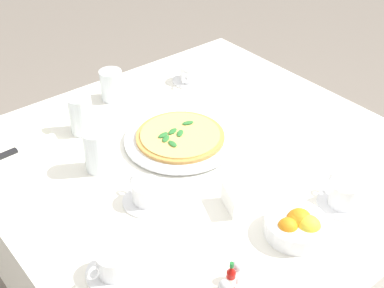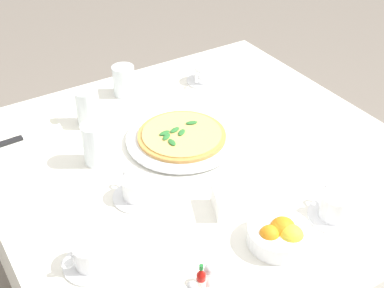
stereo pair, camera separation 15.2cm
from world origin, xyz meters
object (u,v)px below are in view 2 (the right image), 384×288
(coffee_cup_left_edge, at_px, (205,75))
(napkin_folded, at_px, (26,140))
(water_glass_near_right, at_px, (88,110))
(menu_card, at_px, (215,202))
(dinner_knife, at_px, (27,136))
(coffee_cup_center_back, at_px, (137,189))
(water_glass_right_edge, at_px, (124,82))
(citrus_bowl, at_px, (280,234))
(salt_shaker, at_px, (209,275))
(pizza_plate, at_px, (182,139))
(coffee_cup_far_left, at_px, (90,256))
(hot_sauce_bottle, at_px, (201,281))
(water_glass_near_left, at_px, (95,146))
(coffee_cup_far_right, at_px, (335,207))
(pizza, at_px, (182,135))

(coffee_cup_left_edge, height_order, napkin_folded, coffee_cup_left_edge)
(water_glass_near_right, relative_size, menu_card, 1.42)
(dinner_knife, bearing_deg, coffee_cup_center_back, -68.64)
(coffee_cup_left_edge, xyz_separation_m, water_glass_right_edge, (-0.28, 0.07, 0.02))
(water_glass_near_right, distance_m, citrus_bowl, 0.74)
(water_glass_right_edge, distance_m, salt_shaker, 0.86)
(napkin_folded, bearing_deg, water_glass_near_right, 1.46)
(pizza_plate, distance_m, napkin_folded, 0.47)
(menu_card, bearing_deg, coffee_cup_far_left, 111.77)
(napkin_folded, bearing_deg, citrus_bowl, -59.65)
(pizza_plate, relative_size, hot_sauce_bottle, 4.04)
(water_glass_near_left, height_order, salt_shaker, water_glass_near_left)
(napkin_folded, xyz_separation_m, salt_shaker, (0.18, -0.73, 0.02))
(water_glass_near_right, relative_size, napkin_folded, 0.54)
(coffee_cup_far_right, distance_m, water_glass_right_edge, 0.85)
(pizza_plate, distance_m, pizza, 0.01)
(coffee_cup_far_right, distance_m, dinner_knife, 0.91)
(menu_card, bearing_deg, coffee_cup_far_right, -103.82)
(pizza, xyz_separation_m, water_glass_near_left, (-0.26, 0.04, 0.03))
(pizza_plate, xyz_separation_m, hot_sauce_bottle, (-0.25, -0.50, 0.02))
(water_glass_near_right, xyz_separation_m, menu_card, (0.11, -0.54, -0.02))
(pizza, xyz_separation_m, salt_shaker, (-0.22, -0.49, 0.00))
(menu_card, bearing_deg, pizza_plate, 6.22)
(water_glass_near_right, xyz_separation_m, salt_shaker, (-0.03, -0.73, -0.03))
(coffee_cup_left_edge, height_order, menu_card, coffee_cup_left_edge)
(pizza, bearing_deg, hot_sauce_bottle, -116.74)
(pizza_plate, distance_m, coffee_cup_center_back, 0.28)
(hot_sauce_bottle, bearing_deg, pizza_plate, 63.22)
(water_glass_near_left, bearing_deg, coffee_cup_center_back, -82.21)
(pizza, distance_m, coffee_cup_left_edge, 0.38)
(coffee_cup_far_left, distance_m, napkin_folded, 0.55)
(water_glass_near_left, distance_m, water_glass_near_right, 0.20)
(salt_shaker, bearing_deg, menu_card, 53.13)
(coffee_cup_far_right, xyz_separation_m, coffee_cup_center_back, (-0.38, 0.33, -0.00))
(coffee_cup_center_back, distance_m, coffee_cup_left_edge, 0.66)
(water_glass_near_right, bearing_deg, coffee_cup_far_right, -63.80)
(water_glass_near_right, relative_size, dinner_knife, 0.62)
(coffee_cup_center_back, distance_m, water_glass_near_right, 0.39)
(water_glass_right_edge, bearing_deg, coffee_cup_far_right, -78.03)
(coffee_cup_center_back, xyz_separation_m, napkin_folded, (-0.17, 0.39, -0.02))
(coffee_cup_far_right, height_order, coffee_cup_left_edge, coffee_cup_far_right)
(coffee_cup_far_left, distance_m, menu_card, 0.34)
(citrus_bowl, relative_size, salt_shaker, 2.67)
(pizza, xyz_separation_m, coffee_cup_far_left, (-0.42, -0.30, 0.00))
(coffee_cup_center_back, xyz_separation_m, hot_sauce_bottle, (-0.02, -0.34, 0.01))
(coffee_cup_far_left, bearing_deg, hot_sauce_bottle, -48.63)
(citrus_bowl, xyz_separation_m, salt_shaker, (-0.21, -0.01, -0.00))
(coffee_cup_left_edge, bearing_deg, coffee_cup_far_right, -98.06)
(coffee_cup_center_back, distance_m, water_glass_near_left, 0.20)
(dinner_knife, bearing_deg, salt_shaker, -78.28)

